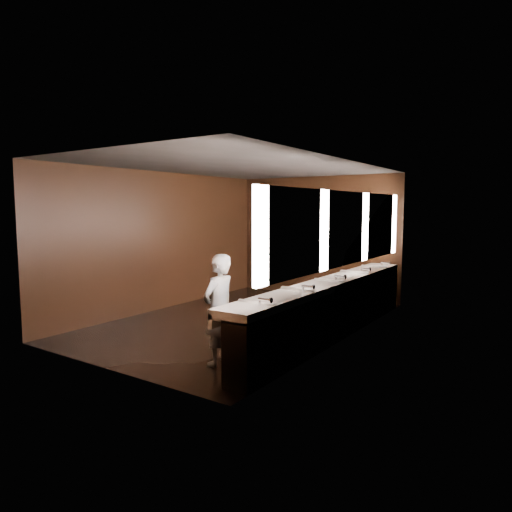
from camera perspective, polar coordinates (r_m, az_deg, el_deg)
The scene contains 10 objects.
floor at distance 8.45m, azimuth -1.71°, elevation -8.15°, with size 6.00×6.00×0.00m, color black.
ceiling at distance 8.22m, azimuth -1.77°, elevation 11.12°, with size 4.00×6.00×0.02m, color #2D2D2B.
wall_back at distance 10.79m, azimuth 7.60°, elevation 2.41°, with size 4.00×0.02×2.80m, color black.
wall_front at distance 6.05m, azimuth -18.55°, elevation -0.63°, with size 4.00×0.02×2.80m, color black.
wall_left at distance 9.52m, azimuth -11.57°, elevation 1.87°, with size 0.02×6.00×2.80m, color black.
wall_right at distance 7.24m, azimuth 11.23°, elevation 0.61°, with size 0.02×6.00×2.80m, color black.
sink_counter at distance 7.46m, azimuth 9.61°, elevation -6.23°, with size 0.55×5.40×1.01m.
mirror_band at distance 7.22m, azimuth 11.14°, elevation 3.39°, with size 0.06×5.03×1.15m.
person at distance 6.05m, azimuth -4.68°, elevation -6.69°, with size 0.54×0.35×1.48m, color #8FAFD6.
trash_bin at distance 6.03m, azimuth 0.12°, elevation -11.32°, with size 0.35×0.35×0.54m, color black.
Camera 1 is at (4.78, -6.65, 2.07)m, focal length 32.00 mm.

